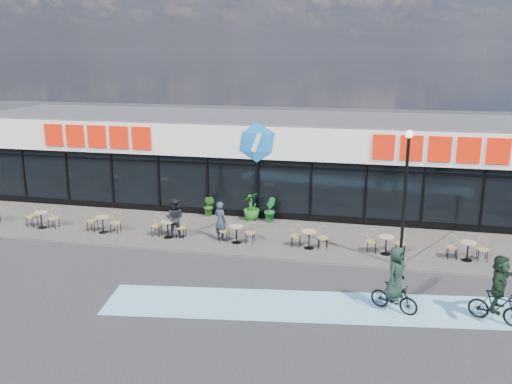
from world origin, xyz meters
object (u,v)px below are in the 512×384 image
potted_plant_right (270,210)px  potted_plant_mid (209,206)px  cyclist_b (498,291)px  patron_left (220,221)px  potted_plant_left (251,206)px  cyclist_a (395,284)px  patron_right (175,218)px  lamp_post (405,187)px

potted_plant_right → potted_plant_mid: bearing=176.4°
potted_plant_mid → cyclist_b: bearing=-35.4°
potted_plant_mid → patron_left: 3.49m
potted_plant_left → patron_left: bearing=-102.7°
cyclist_a → patron_left: bearing=145.0°
cyclist_a → potted_plant_left: bearing=128.9°
patron_right → cyclist_a: size_ratio=0.79×
lamp_post → potted_plant_left: 8.22m
lamp_post → cyclist_a: size_ratio=2.39×
cyclist_a → lamp_post: bearing=85.0°
lamp_post → patron_right: 9.67m
potted_plant_left → potted_plant_right: (0.87, 0.01, -0.10)m
potted_plant_right → patron_left: (-1.53, -2.95, 0.26)m
patron_right → cyclist_b: size_ratio=0.79×
lamp_post → potted_plant_right: lamp_post is taller
potted_plant_left → patron_right: patron_right is taller
patron_right → cyclist_b: bearing=155.0°
potted_plant_mid → potted_plant_right: (3.01, -0.19, 0.06)m
potted_plant_left → patron_left: (-0.66, -2.95, 0.17)m
lamp_post → patron_right: (-9.34, 1.22, -2.18)m
patron_left → potted_plant_right: bearing=-92.8°
lamp_post → patron_right: bearing=172.5°
potted_plant_right → patron_right: bearing=-139.8°
potted_plant_mid → patron_left: patron_left is taller
potted_plant_mid → patron_right: patron_right is taller
lamp_post → patron_right: lamp_post is taller
potted_plant_left → patron_left: 3.03m
lamp_post → patron_left: size_ratio=3.03×
potted_plant_right → cyclist_b: bearing=-43.3°
lamp_post → potted_plant_left: (-6.66, 4.21, -2.35)m
patron_right → cyclist_b: (11.97, -4.94, 0.06)m
potted_plant_mid → cyclist_a: cyclist_a is taller
potted_plant_right → cyclist_a: 9.57m
patron_left → cyclist_a: cyclist_a is taller
potted_plant_left → cyclist_a: size_ratio=0.63×
potted_plant_right → cyclist_a: bearing=-55.1°
potted_plant_left → potted_plant_right: size_ratio=1.17×
cyclist_a → cyclist_b: bearing=-1.7°
potted_plant_left → cyclist_a: 10.09m
potted_plant_right → patron_right: 4.65m
potted_plant_mid → cyclist_b: (11.43, -8.13, 0.40)m
lamp_post → potted_plant_mid: (-8.80, 4.41, -2.51)m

